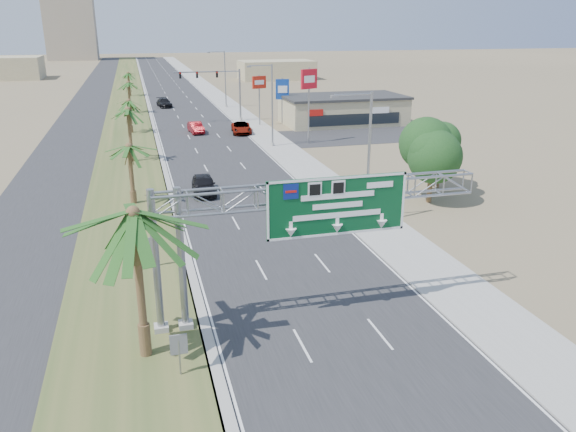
% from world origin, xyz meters
% --- Properties ---
extents(road, '(12.00, 300.00, 0.02)m').
position_xyz_m(road, '(0.00, 110.00, 0.01)').
color(road, '#28282B').
rests_on(road, ground).
extents(sidewalk_right, '(4.00, 300.00, 0.10)m').
position_xyz_m(sidewalk_right, '(8.50, 110.00, 0.05)').
color(sidewalk_right, '#9E9B93').
rests_on(sidewalk_right, ground).
extents(median_grass, '(7.00, 300.00, 0.12)m').
position_xyz_m(median_grass, '(-10.00, 110.00, 0.06)').
color(median_grass, '#3B5124').
rests_on(median_grass, ground).
extents(opposing_road, '(8.00, 300.00, 0.02)m').
position_xyz_m(opposing_road, '(-17.00, 110.00, 0.01)').
color(opposing_road, '#28282B').
rests_on(opposing_road, ground).
extents(sign_gantry, '(16.75, 1.24, 7.50)m').
position_xyz_m(sign_gantry, '(-1.06, 9.93, 6.06)').
color(sign_gantry, gray).
rests_on(sign_gantry, ground).
extents(palm_near, '(5.70, 5.70, 8.35)m').
position_xyz_m(palm_near, '(-9.20, 8.00, 6.93)').
color(palm_near, brown).
rests_on(palm_near, ground).
extents(palm_row_b, '(3.99, 3.99, 5.95)m').
position_xyz_m(palm_row_b, '(-9.50, 32.00, 4.90)').
color(palm_row_b, brown).
rests_on(palm_row_b, ground).
extents(palm_row_c, '(3.99, 3.99, 6.75)m').
position_xyz_m(palm_row_c, '(-9.50, 48.00, 5.66)').
color(palm_row_c, brown).
rests_on(palm_row_c, ground).
extents(palm_row_d, '(3.99, 3.99, 5.45)m').
position_xyz_m(palm_row_d, '(-9.50, 66.00, 4.42)').
color(palm_row_d, brown).
rests_on(palm_row_d, ground).
extents(palm_row_e, '(3.99, 3.99, 6.15)m').
position_xyz_m(palm_row_e, '(-9.50, 85.00, 5.09)').
color(palm_row_e, brown).
rests_on(palm_row_e, ground).
extents(palm_row_f, '(3.99, 3.99, 5.75)m').
position_xyz_m(palm_row_f, '(-9.50, 110.00, 4.71)').
color(palm_row_f, brown).
rests_on(palm_row_f, ground).
extents(streetlight_near, '(3.27, 0.44, 10.00)m').
position_xyz_m(streetlight_near, '(7.30, 22.00, 4.69)').
color(streetlight_near, gray).
rests_on(streetlight_near, ground).
extents(streetlight_mid, '(3.27, 0.44, 10.00)m').
position_xyz_m(streetlight_mid, '(7.30, 52.00, 4.69)').
color(streetlight_mid, gray).
rests_on(streetlight_mid, ground).
extents(streetlight_far, '(3.27, 0.44, 10.00)m').
position_xyz_m(streetlight_far, '(7.30, 88.00, 4.69)').
color(streetlight_far, gray).
rests_on(streetlight_far, ground).
extents(signal_mast, '(10.28, 0.71, 8.00)m').
position_xyz_m(signal_mast, '(5.17, 71.97, 4.85)').
color(signal_mast, gray).
rests_on(signal_mast, ground).
extents(store_building, '(18.00, 10.00, 4.00)m').
position_xyz_m(store_building, '(22.00, 66.00, 2.00)').
color(store_building, tan).
rests_on(store_building, ground).
extents(oak_near, '(4.50, 4.50, 6.80)m').
position_xyz_m(oak_near, '(15.00, 26.00, 4.53)').
color(oak_near, brown).
rests_on(oak_near, ground).
extents(oak_far, '(3.50, 3.50, 5.60)m').
position_xyz_m(oak_far, '(18.00, 30.00, 3.82)').
color(oak_far, brown).
rests_on(oak_far, ground).
extents(median_signback_a, '(0.75, 0.08, 2.08)m').
position_xyz_m(median_signback_a, '(-7.80, 6.00, 1.45)').
color(median_signback_a, gray).
rests_on(median_signback_a, ground).
extents(median_signback_b, '(0.75, 0.08, 2.08)m').
position_xyz_m(median_signback_b, '(-8.50, 18.00, 1.45)').
color(median_signback_b, gray).
rests_on(median_signback_b, ground).
extents(tower_distant, '(20.00, 16.00, 35.00)m').
position_xyz_m(tower_distant, '(-32.00, 250.00, 17.50)').
color(tower_distant, tan).
rests_on(tower_distant, ground).
extents(building_distant_right, '(20.00, 12.00, 5.00)m').
position_xyz_m(building_distant_right, '(30.00, 140.00, 2.50)').
color(building_distant_right, tan).
rests_on(building_distant_right, ground).
extents(car_left_lane, '(2.29, 5.14, 1.72)m').
position_xyz_m(car_left_lane, '(-3.37, 33.51, 0.86)').
color(car_left_lane, black).
rests_on(car_left_lane, ground).
extents(car_mid_lane, '(2.08, 4.81, 1.54)m').
position_xyz_m(car_mid_lane, '(-0.72, 63.72, 0.77)').
color(car_mid_lane, maroon).
rests_on(car_mid_lane, ground).
extents(car_right_lane, '(3.15, 5.82, 1.55)m').
position_xyz_m(car_right_lane, '(5.41, 61.82, 0.78)').
color(car_right_lane, gray).
rests_on(car_right_lane, ground).
extents(car_far, '(2.87, 5.62, 1.56)m').
position_xyz_m(car_far, '(-3.45, 91.53, 0.78)').
color(car_far, black).
rests_on(car_far, ground).
extents(pole_sign_red_near, '(2.33, 1.20, 9.47)m').
position_xyz_m(pole_sign_red_near, '(12.41, 52.76, 7.49)').
color(pole_sign_red_near, gray).
rests_on(pole_sign_red_near, ground).
extents(pole_sign_blue, '(2.02, 0.62, 6.91)m').
position_xyz_m(pole_sign_blue, '(13.00, 68.18, 4.98)').
color(pole_sign_blue, gray).
rests_on(pole_sign_blue, ground).
extents(pole_sign_red_far, '(2.19, 0.94, 7.49)m').
position_xyz_m(pole_sign_red_far, '(9.29, 67.51, 5.87)').
color(pole_sign_red_far, gray).
rests_on(pole_sign_red_far, ground).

